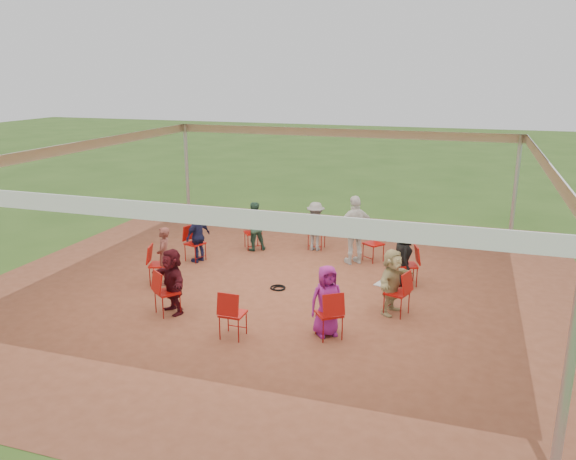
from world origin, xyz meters
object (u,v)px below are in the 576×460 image
(person_seated_4, at_px, (198,236))
(person_seated_6, at_px, (172,281))
(person_seated_2, at_px, (316,226))
(standing_person, at_px, (355,230))
(chair_2, at_px, (374,244))
(chair_5, at_px, (195,244))
(person_seated_5, at_px, (164,256))
(laptop, at_px, (384,282))
(chair_1, at_px, (408,265))
(person_seated_1, at_px, (403,256))
(person_seated_0, at_px, (392,281))
(chair_6, at_px, (159,265))
(chair_4, at_px, (253,233))
(person_seated_3, at_px, (254,226))
(cable_coil, at_px, (278,288))
(chair_3, at_px, (317,233))
(chair_9, at_px, (329,314))
(chair_8, at_px, (233,314))
(chair_0, at_px, (397,293))
(person_seated_7, at_px, (327,301))
(chair_7, at_px, (167,292))

(person_seated_4, distance_m, person_seated_6, 3.12)
(person_seated_2, relative_size, standing_person, 0.76)
(chair_2, xyz_separation_m, chair_5, (-4.27, -1.37, 0.00))
(person_seated_5, bearing_deg, standing_person, 108.20)
(person_seated_5, height_order, standing_person, standing_person)
(chair_5, distance_m, person_seated_2, 3.19)
(person_seated_5, xyz_separation_m, laptop, (4.89, 0.03, -0.04))
(chair_1, relative_size, person_seated_1, 0.69)
(person_seated_0, bearing_deg, person_seated_2, 54.00)
(chair_5, relative_size, chair_6, 1.00)
(chair_4, height_order, person_seated_2, person_seated_2)
(chair_4, height_order, person_seated_3, person_seated_3)
(chair_1, xyz_separation_m, cable_coil, (-2.65, -1.16, -0.43))
(chair_3, xyz_separation_m, person_seated_4, (-2.53, -1.94, 0.21))
(chair_9, bearing_deg, chair_8, 162.00)
(chair_4, xyz_separation_m, person_seated_2, (1.63, 0.40, 0.21))
(person_seated_6, xyz_separation_m, cable_coil, (1.56, 1.82, -0.64))
(person_seated_5, distance_m, laptop, 4.89)
(chair_9, bearing_deg, chair_0, 18.00)
(cable_coil, bearing_deg, chair_5, 155.76)
(chair_4, height_order, person_seated_7, person_seated_7)
(person_seated_0, relative_size, person_seated_5, 1.00)
(person_seated_0, bearing_deg, person_seated_4, 90.00)
(chair_7, relative_size, chair_8, 1.00)
(chair_7, xyz_separation_m, person_seated_6, (0.07, 0.10, 0.21))
(chair_0, bearing_deg, person_seated_4, 90.00)
(chair_5, height_order, standing_person, standing_person)
(standing_person, bearing_deg, chair_8, 37.53)
(person_seated_4, distance_m, cable_coil, 2.83)
(person_seated_6, bearing_deg, laptop, 55.33)
(person_seated_1, distance_m, person_seated_6, 5.04)
(chair_0, relative_size, person_seated_2, 0.69)
(person_seated_2, height_order, cable_coil, person_seated_2)
(standing_person, bearing_deg, chair_0, 79.17)
(chair_6, bearing_deg, chair_5, 162.00)
(chair_6, height_order, person_seated_6, person_seated_6)
(chair_7, bearing_deg, person_seated_0, 54.92)
(chair_7, bearing_deg, laptop, 56.25)
(chair_6, distance_m, chair_7, 1.71)
(cable_coil, bearing_deg, chair_0, -11.87)
(chair_6, bearing_deg, chair_7, 18.00)
(chair_8, bearing_deg, chair_4, 108.00)
(chair_5, distance_m, person_seated_7, 5.16)
(person_seated_0, distance_m, person_seated_6, 4.29)
(person_seated_1, height_order, person_seated_7, same)
(chair_5, height_order, person_seated_3, person_seated_3)
(person_seated_0, bearing_deg, person_seated_1, 18.00)
(chair_3, height_order, chair_7, same)
(cable_coil, bearing_deg, chair_9, -49.94)
(chair_3, bearing_deg, chair_9, 108.00)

